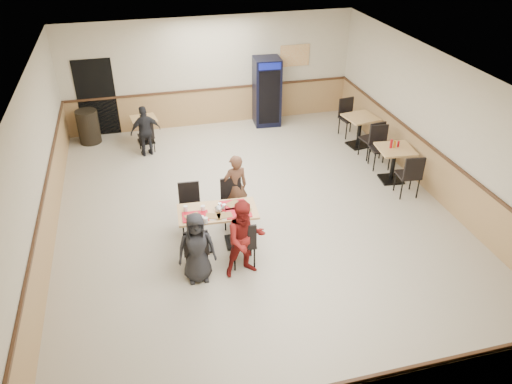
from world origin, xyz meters
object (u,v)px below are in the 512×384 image
object	(u,v)px
trash_bin	(88,127)
diner_woman_right	(245,239)
side_table_far	(360,127)
lone_diner	(146,131)
diner_man_opposite	(235,187)
main_table	(218,222)
side_table_near	(394,159)
back_table	(145,126)
pepsi_cooler	(267,92)
diner_woman_left	(197,248)

from	to	relation	value
trash_bin	diner_woman_right	bearing A→B (deg)	-65.87
side_table_far	trash_bin	xyz separation A→B (m)	(-6.83, 1.98, -0.10)
lone_diner	trash_bin	size ratio (longest dim) A/B	1.46
diner_man_opposite	main_table	bearing A→B (deg)	48.82
diner_woman_right	side_table_near	xyz separation A→B (m)	(4.04, 2.34, -0.18)
main_table	back_table	distance (m)	5.05
main_table	lone_diner	distance (m)	4.30
diner_woman_right	trash_bin	xyz separation A→B (m)	(-2.78, 6.20, -0.29)
lone_diner	diner_man_opposite	bearing A→B (deg)	102.16
lone_diner	diner_woman_right	bearing A→B (deg)	91.85
back_table	pepsi_cooler	bearing A→B (deg)	6.48
main_table	side_table_far	xyz separation A→B (m)	(4.36, 3.31, 0.03)
lone_diner	pepsi_cooler	bearing A→B (deg)	-174.33
back_table	pepsi_cooler	size ratio (longest dim) A/B	0.38
diner_man_opposite	side_table_near	xyz separation A→B (m)	(3.82, 0.59, -0.16)
main_table	lone_diner	size ratio (longest dim) A/B	1.15
side_table_near	side_table_far	size ratio (longest dim) A/B	0.96
back_table	pepsi_cooler	distance (m)	3.51
diner_woman_left	diner_woman_right	distance (m)	0.83
main_table	trash_bin	distance (m)	5.84
diner_woman_left	back_table	world-z (taller)	diner_woman_left
diner_man_opposite	back_table	size ratio (longest dim) A/B	1.98
side_table_near	pepsi_cooler	size ratio (longest dim) A/B	0.44
pepsi_cooler	trash_bin	world-z (taller)	pepsi_cooler
trash_bin	diner_woman_left	bearing A→B (deg)	-72.39
main_table	pepsi_cooler	bearing A→B (deg)	69.37
lone_diner	back_table	distance (m)	0.80
back_table	lone_diner	bearing A→B (deg)	-90.00
pepsi_cooler	diner_woman_left	bearing A→B (deg)	-111.32
pepsi_cooler	diner_woman_right	bearing A→B (deg)	-104.62
diner_man_opposite	lone_diner	xyz separation A→B (m)	(-1.56, 3.33, -0.06)
diner_woman_left	trash_bin	size ratio (longest dim) A/B	1.48
pepsi_cooler	side_table_far	bearing A→B (deg)	-42.09
lone_diner	side_table_far	xyz separation A→B (m)	(5.40, -0.86, -0.11)
main_table	diner_man_opposite	distance (m)	1.01
diner_woman_left	diner_woman_right	bearing A→B (deg)	-1.42
side_table_far	pepsi_cooler	distance (m)	2.84
diner_woman_right	lone_diner	xyz separation A→B (m)	(-1.34, 5.08, -0.08)
diner_man_opposite	pepsi_cooler	distance (m)	4.88
lone_diner	trash_bin	bearing A→B (deg)	-50.98
diner_woman_left	diner_man_opposite	bearing A→B (deg)	60.68
diner_woman_left	side_table_near	world-z (taller)	diner_woman_left
diner_woman_left	side_table_far	size ratio (longest dim) A/B	1.50
diner_woman_left	side_table_near	xyz separation A→B (m)	(4.87, 2.28, -0.11)
side_table_near	diner_woman_right	bearing A→B (deg)	-149.96
lone_diner	pepsi_cooler	distance (m)	3.66
diner_woman_left	side_table_far	bearing A→B (deg)	42.76
diner_woman_left	lone_diner	xyz separation A→B (m)	(-0.52, 5.02, -0.01)
diner_man_opposite	pepsi_cooler	bearing A→B (deg)	-122.43
trash_bin	lone_diner	bearing A→B (deg)	-38.03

